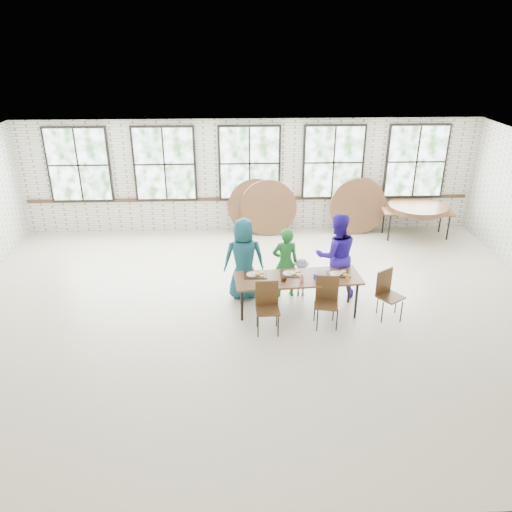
{
  "coord_description": "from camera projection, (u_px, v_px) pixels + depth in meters",
  "views": [
    {
      "loc": [
        -0.37,
        -8.37,
        5.04
      ],
      "look_at": [
        0.0,
        0.4,
        1.05
      ],
      "focal_mm": 35.0,
      "sensor_mm": 36.0,
      "label": 1
    }
  ],
  "objects": [
    {
      "name": "chair_near_left",
      "position": [
        267.0,
        302.0,
        8.99
      ],
      "size": [
        0.43,
        0.42,
        0.95
      ],
      "rotation": [
        0.0,
        0.0,
        0.03
      ],
      "color": "#462D17",
      "rests_on": "ground"
    },
    {
      "name": "room",
      "position": [
        250.0,
        165.0,
        12.99
      ],
      "size": [
        12.0,
        12.0,
        12.0
      ],
      "color": "beige",
      "rests_on": "ground"
    },
    {
      "name": "round_tops_stacked",
      "position": [
        418.0,
        208.0,
        13.01
      ],
      "size": [
        1.5,
        1.5,
        0.13
      ],
      "color": "brown",
      "rests_on": "storage_table"
    },
    {
      "name": "storage_table",
      "position": [
        417.0,
        212.0,
        13.06
      ],
      "size": [
        1.87,
        0.93,
        0.74
      ],
      "rotation": [
        0.0,
        0.0,
        -0.1
      ],
      "color": "brown",
      "rests_on": "ground"
    },
    {
      "name": "adult_blue",
      "position": [
        336.0,
        255.0,
        10.06
      ],
      "size": [
        0.91,
        0.73,
        1.77
      ],
      "primitive_type": "imported",
      "rotation": [
        0.0,
        0.0,
        3.21
      ],
      "color": "#2E18AC",
      "rests_on": "ground"
    },
    {
      "name": "chair_near_right",
      "position": [
        327.0,
        297.0,
        9.17
      ],
      "size": [
        0.49,
        0.48,
        0.95
      ],
      "rotation": [
        0.0,
        0.0,
        -0.19
      ],
      "color": "#462D17",
      "rests_on": "ground"
    },
    {
      "name": "chair_spare",
      "position": [
        387.0,
        290.0,
        9.41
      ],
      "size": [
        0.58,
        0.57,
        0.95
      ],
      "rotation": [
        0.0,
        0.0,
        0.6
      ],
      "color": "#462D17",
      "rests_on": "ground"
    },
    {
      "name": "tabletop_clutter",
      "position": [
        303.0,
        276.0,
        9.47
      ],
      "size": [
        2.04,
        0.64,
        0.11
      ],
      "color": "black",
      "rests_on": "dining_table"
    },
    {
      "name": "adult_teal",
      "position": [
        244.0,
        259.0,
        10.01
      ],
      "size": [
        0.86,
        0.59,
        1.69
      ],
      "primitive_type": "imported",
      "rotation": [
        0.0,
        0.0,
        3.2
      ],
      "color": "#165656",
      "rests_on": "ground"
    },
    {
      "name": "toddler",
      "position": [
        301.0,
        277.0,
        10.23
      ],
      "size": [
        0.57,
        0.39,
        0.82
      ],
      "primitive_type": "imported",
      "rotation": [
        0.0,
        0.0,
        2.97
      ],
      "color": "#161541",
      "rests_on": "ground"
    },
    {
      "name": "dining_table",
      "position": [
        298.0,
        280.0,
        9.52
      ],
      "size": [
        2.46,
        0.99,
        0.74
      ],
      "rotation": [
        0.0,
        0.0,
        0.08
      ],
      "color": "brown",
      "rests_on": "ground"
    },
    {
      "name": "round_tops_leaning",
      "position": [
        310.0,
        207.0,
        13.27
      ],
      "size": [
        4.24,
        0.39,
        1.49
      ],
      "color": "brown",
      "rests_on": "ground"
    },
    {
      "name": "adult_green",
      "position": [
        285.0,
        263.0,
        10.08
      ],
      "size": [
        0.59,
        0.43,
        1.49
      ],
      "primitive_type": "imported",
      "rotation": [
        0.0,
        0.0,
        3.29
      ],
      "color": "#1A6424",
      "rests_on": "ground"
    }
  ]
}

